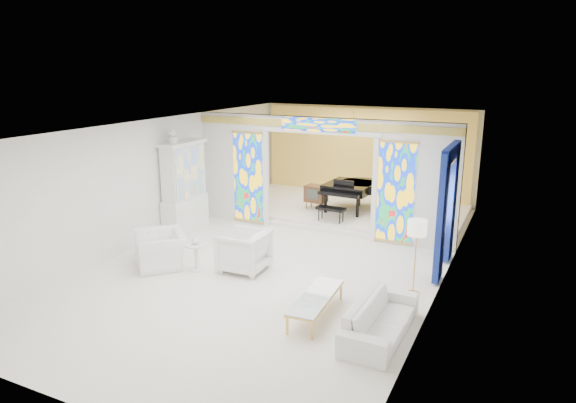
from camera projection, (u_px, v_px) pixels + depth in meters
The scene contains 24 objects.
floor at pixel (285, 256), 11.79m from camera, with size 12.00×12.00×0.00m, color white.
ceiling at pixel (285, 125), 11.02m from camera, with size 7.00×12.00×0.02m, color silver.
wall_back at pixel (366, 153), 16.63m from camera, with size 7.00×0.02×3.00m, color silver.
wall_front at pixel (67, 300), 6.17m from camera, with size 7.00×0.02×3.00m, color silver.
wall_left at pixel (160, 179), 12.87m from camera, with size 0.02×12.00×3.00m, color silver.
wall_right at pixel (447, 212), 9.94m from camera, with size 0.02×12.00×3.00m, color silver.
partition_wall at pixel (319, 170), 13.10m from camera, with size 7.00×0.22×3.00m.
stained_glass_left at pixel (248, 177), 13.95m from camera, with size 0.90×0.04×2.40m, color gold.
stained_glass_right at pixel (396, 193), 12.25m from camera, with size 0.90×0.04×2.40m, color gold.
stained_glass_transom at pixel (318, 125), 12.71m from camera, with size 2.00×0.04×0.34m, color gold.
alcove_platform at pixel (345, 209), 15.34m from camera, with size 6.80×3.80×0.18m, color white.
gold_curtain_back at pixel (365, 154), 16.53m from camera, with size 6.70×0.10×2.90m, color #DCBC4C.
chandelier at pixel (353, 127), 14.54m from camera, with size 0.48×0.48×0.30m, color gold.
blue_drapes at pixel (448, 199), 10.57m from camera, with size 0.14×1.85×2.65m.
china_cabinet at pixel (184, 188), 13.35m from camera, with size 0.56×1.46×2.72m.
armchair_left at pixel (161, 250), 11.14m from camera, with size 1.14×1.00×0.74m, color white.
armchair_right at pixel (244, 251), 10.87m from camera, with size 0.93×0.96×0.87m, color silver.
sofa at pixel (380, 318), 8.26m from camera, with size 2.02×0.79×0.59m, color silver.
side_table at pixel (196, 253), 10.90m from camera, with size 0.53×0.53×0.58m.
vase at pixel (196, 240), 10.83m from camera, with size 0.16×0.16×0.17m, color silver.
coffee_table at pixel (316, 298), 8.88m from camera, with size 0.62×1.72×0.38m.
floor_lamp at pixel (417, 231), 9.52m from camera, with size 0.41×0.41×1.48m.
grand_piano at pixel (355, 187), 14.81m from camera, with size 1.63×2.46×0.98m.
tv_console at pixel (316, 194), 14.92m from camera, with size 0.65×0.48×0.70m.
Camera 1 is at (4.86, -9.95, 4.22)m, focal length 32.00 mm.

